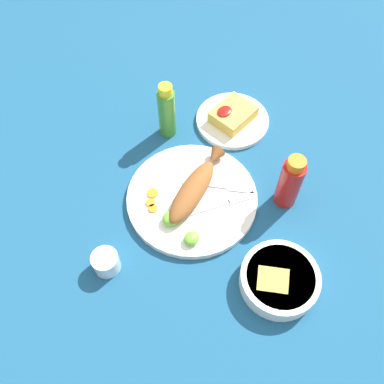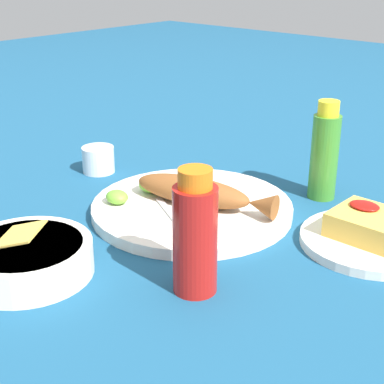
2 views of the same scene
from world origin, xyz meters
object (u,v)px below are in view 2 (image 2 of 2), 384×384
at_px(guacamole_bowl, 26,257).
at_px(salt_cup, 98,161).
at_px(fried_fish, 200,192).
at_px(fork_far, 178,224).
at_px(hot_sauce_bottle_red, 195,235).
at_px(fork_near, 209,223).
at_px(hot_sauce_bottle_green, 325,153).
at_px(main_plate, 192,208).
at_px(side_plate_fries, 371,241).

bearing_deg(guacamole_bowl, salt_cup, -53.37).
relative_size(fried_fish, salt_cup, 4.02).
relative_size(fork_far, hot_sauce_bottle_red, 1.03).
xyz_separation_m(fork_near, hot_sauce_bottle_green, (-0.05, -0.25, 0.06)).
height_order(main_plate, fork_far, fork_far).
height_order(fried_fish, hot_sauce_bottle_red, hot_sauce_bottle_red).
height_order(fried_fish, salt_cup, fried_fish).
distance_m(main_plate, hot_sauce_bottle_green, 0.25).
bearing_deg(fried_fish, hot_sauce_bottle_red, 116.16).
bearing_deg(hot_sauce_bottle_red, salt_cup, -24.37).
xyz_separation_m(hot_sauce_bottle_green, side_plate_fries, (-0.15, 0.11, -0.07)).
relative_size(main_plate, fork_far, 1.95).
xyz_separation_m(main_plate, hot_sauce_bottle_red, (-0.16, 0.17, 0.07)).
height_order(main_plate, guacamole_bowl, guacamole_bowl).
distance_m(main_plate, salt_cup, 0.27).
bearing_deg(main_plate, hot_sauce_bottle_red, 133.15).
distance_m(fork_near, guacamole_bowl, 0.27).
relative_size(main_plate, hot_sauce_bottle_red, 2.00).
bearing_deg(fork_near, fork_far, -79.86).
distance_m(salt_cup, side_plate_fries, 0.55).
bearing_deg(fork_far, guacamole_bowl, -80.56).
distance_m(hot_sauce_bottle_green, guacamole_bowl, 0.53).
bearing_deg(guacamole_bowl, fried_fish, -98.70).
bearing_deg(salt_cup, main_plate, 175.33).
xyz_separation_m(fork_near, fork_far, (0.03, 0.03, 0.00)).
relative_size(main_plate, fried_fish, 1.32).
xyz_separation_m(fork_near, guacamole_bowl, (0.11, 0.25, 0.01)).
xyz_separation_m(fried_fish, hot_sauce_bottle_green, (-0.11, -0.20, 0.04)).
relative_size(hot_sauce_bottle_green, salt_cup, 2.77).
xyz_separation_m(side_plate_fries, guacamole_bowl, (0.31, 0.39, 0.02)).
bearing_deg(hot_sauce_bottle_red, guacamole_bowl, 32.25).
relative_size(salt_cup, guacamole_bowl, 0.35).
bearing_deg(main_plate, fork_near, 150.39).
distance_m(fried_fish, guacamole_bowl, 0.30).
relative_size(fork_near, hot_sauce_bottle_green, 0.92).
distance_m(main_plate, fork_near, 0.09).
bearing_deg(fork_far, fork_near, 72.46).
height_order(fork_far, salt_cup, salt_cup).
xyz_separation_m(main_plate, salt_cup, (0.27, -0.02, 0.01)).
distance_m(main_plate, fried_fish, 0.03).
height_order(hot_sauce_bottle_green, side_plate_fries, hot_sauce_bottle_green).
relative_size(fork_far, salt_cup, 2.72).
height_order(main_plate, salt_cup, salt_cup).
distance_m(fried_fish, side_plate_fries, 0.28).
bearing_deg(fork_near, fried_fish, -161.65).
relative_size(hot_sauce_bottle_red, guacamole_bowl, 0.93).
bearing_deg(fork_far, main_plate, 145.40).
xyz_separation_m(main_plate, guacamole_bowl, (0.03, 0.30, 0.02)).
xyz_separation_m(fork_far, hot_sauce_bottle_red, (-0.12, 0.10, 0.06)).
bearing_deg(fork_near, hot_sauce_bottle_green, 134.27).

